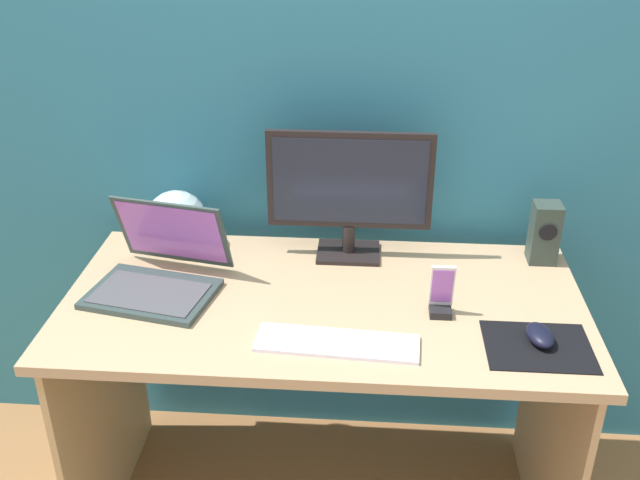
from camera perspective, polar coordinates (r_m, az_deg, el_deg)
wall_back at (r=2.10m, az=1.11°, el=13.04°), size 6.00×0.04×2.50m
desk at (r=2.00m, az=0.25°, el=-8.59°), size 1.36×0.68×0.76m
monitor at (r=2.03m, az=2.33°, el=3.95°), size 0.46×0.14×0.37m
speaker_right at (r=2.14m, az=17.17°, el=0.54°), size 0.08×0.08×0.18m
laptop at (r=1.98m, az=-12.54°, el=-2.51°), size 0.37×0.35×0.22m
fishbowl at (r=2.16m, az=-11.17°, el=1.49°), size 0.18×0.18×0.18m
keyboard_external at (r=1.74m, az=1.35°, el=-8.09°), size 0.39×0.14×0.01m
mousepad at (r=1.80m, az=16.70°, el=-7.99°), size 0.25×0.20×0.00m
mouse at (r=1.81m, az=16.85°, el=-7.15°), size 0.08×0.11×0.04m
phone_in_dock at (r=1.85m, az=9.48°, el=-4.43°), size 0.06×0.05×0.14m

